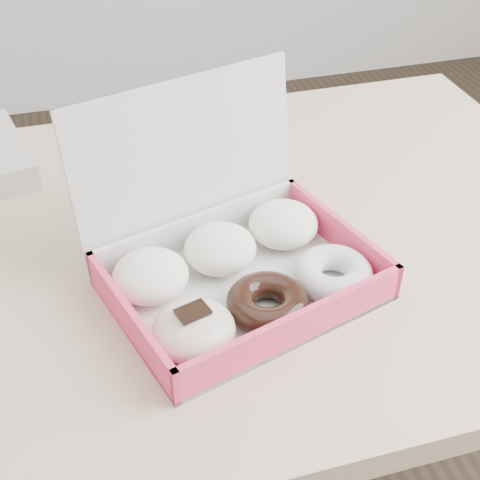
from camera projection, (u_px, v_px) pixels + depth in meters
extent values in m
cube|color=#CDAC87|center=(206.00, 246.00, 0.96)|extent=(1.20, 0.80, 0.04)
cylinder|color=#CDAC87|center=(402.00, 241.00, 1.58)|extent=(0.05, 0.05, 0.71)
cube|color=silver|center=(243.00, 290.00, 0.86)|extent=(0.37, 0.31, 0.01)
cube|color=#F63A64|center=(295.00, 331.00, 0.77)|extent=(0.31, 0.10, 0.05)
cube|color=silver|center=(199.00, 230.00, 0.92)|extent=(0.31, 0.10, 0.05)
cube|color=#F63A64|center=(130.00, 323.00, 0.78)|extent=(0.07, 0.23, 0.05)
cube|color=#F63A64|center=(339.00, 236.00, 0.91)|extent=(0.07, 0.23, 0.05)
cube|color=silver|center=(187.00, 166.00, 0.88)|extent=(0.32, 0.13, 0.23)
ellipsoid|color=white|center=(151.00, 276.00, 0.83)|extent=(0.12, 0.12, 0.05)
ellipsoid|color=white|center=(220.00, 249.00, 0.87)|extent=(0.12, 0.12, 0.05)
ellipsoid|color=white|center=(283.00, 224.00, 0.92)|extent=(0.12, 0.12, 0.05)
ellipsoid|color=beige|center=(194.00, 330.00, 0.76)|extent=(0.12, 0.12, 0.05)
cube|color=black|center=(193.00, 312.00, 0.74)|extent=(0.04, 0.03, 0.00)
torus|color=black|center=(267.00, 303.00, 0.81)|extent=(0.13, 0.13, 0.04)
torus|color=white|center=(333.00, 274.00, 0.85)|extent=(0.13, 0.13, 0.04)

